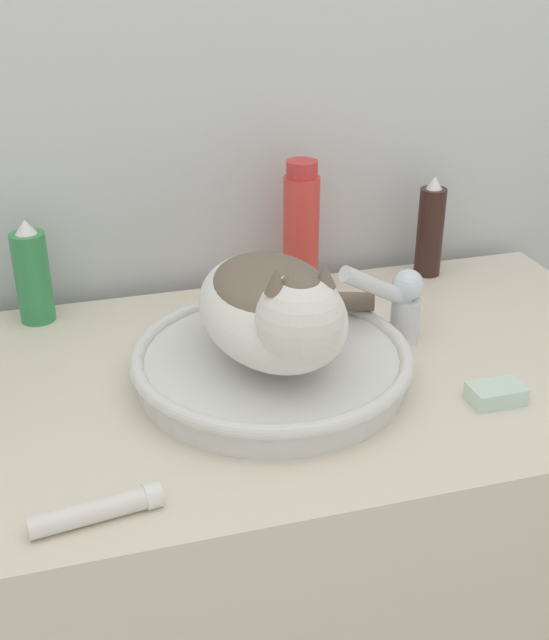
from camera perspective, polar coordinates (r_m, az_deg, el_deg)
The scene contains 10 objects.
wall_back at distance 1.34m, azimuth -5.60°, elevation 18.92°, with size 8.00×0.05×2.40m.
vanity_counter at distance 1.38m, azimuth -1.08°, elevation -18.44°, with size 1.21×0.62×0.80m.
sink_basin at distance 1.10m, azimuth -0.20°, elevation -3.09°, with size 0.39×0.39×0.05m.
cat at distance 1.04m, azimuth 0.11°, elevation 1.01°, with size 0.28×0.31×0.17m.
faucet at distance 1.19m, azimuth 8.86°, elevation 1.37°, with size 0.14×0.07×0.15m.
hairspray_can_black at distance 1.44m, azimuth 11.01°, elevation 6.31°, with size 0.05×0.05×0.18m.
spray_bottle_trigger at distance 1.30m, azimuth -16.84°, elevation 3.08°, with size 0.05×0.05×0.17m.
shampoo_bottle_tall at distance 1.35m, azimuth 1.90°, elevation 6.49°, with size 0.06×0.06×0.22m.
cream_tube at distance 0.89m, azimuth -12.41°, elevation -13.08°, with size 0.14×0.05×0.03m.
soap_bar at distance 1.10m, azimuth 15.47°, elevation -5.08°, with size 0.07×0.05×0.02m.
Camera 1 is at (-0.24, -0.63, 1.38)m, focal length 45.00 mm.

